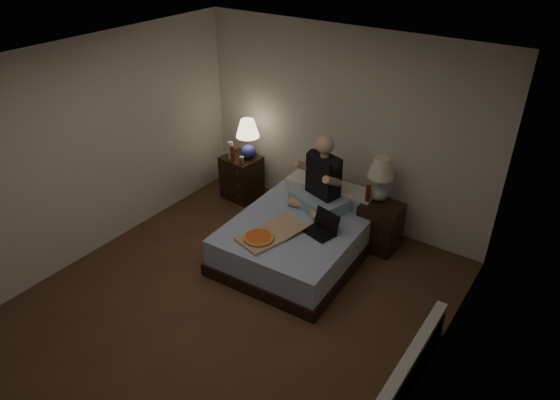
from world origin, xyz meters
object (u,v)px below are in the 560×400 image
Objects in this scene: nightstand_left at (242,177)px; soda_can at (242,160)px; lamp_right at (380,180)px; beer_bottle_right at (368,194)px; nightstand_right at (380,226)px; beer_bottle_left at (233,154)px; water_bottle at (230,150)px; pizza_box at (259,238)px; person at (321,173)px; bed at (300,237)px; radiator at (407,372)px; lamp_left at (248,139)px; laptop at (319,225)px.

nightstand_left is 6.31× the size of soda_can.
lamp_right is 0.23m from beer_bottle_right.
beer_bottle_left is at bearing -174.34° from nightstand_right.
water_bottle is at bearing 171.92° from soda_can.
soda_can is at bearing -8.08° from water_bottle.
water_bottle is 0.33× the size of pizza_box.
soda_can is 0.11× the size of person.
radiator is (1.83, -1.14, -0.03)m from bed.
soda_can is 0.15m from beer_bottle_left.
radiator is at bearing -30.51° from lamp_left.
lamp_right is at bearing 6.87° from beer_bottle_left.
water_bottle is at bearing 145.85° from beer_bottle_left.
bed is 1.70m from water_bottle.
soda_can is 0.13× the size of pizza_box.
beer_bottle_left is (-1.43, 0.51, 0.51)m from bed.
soda_can is (-1.30, 0.54, 0.45)m from bed.
nightstand_right is at bearing 4.43° from beer_bottle_left.
water_bottle is at bearing 174.18° from laptop.
beer_bottle_left is 3.69m from radiator.
lamp_left is 3.74m from radiator.
laptop is at bearing -106.96° from beer_bottle_right.
beer_bottle_left reaches higher than beer_bottle_right.
beer_bottle_left is at bearing -167.78° from person.
lamp_left is 0.74× the size of pizza_box.
lamp_left is 5.60× the size of soda_can.
person is (1.45, -0.29, 0.62)m from nightstand_left.
person is (-0.70, -0.29, 0.64)m from nightstand_right.
lamp_left reaches higher than beer_bottle_right.
nightstand_right is 1.06× the size of lamp_left.
laptop is at bearing -18.85° from nightstand_left.
beer_bottle_right is 2.24m from radiator.
person reaches higher than pizza_box.
water_bottle is at bearing -175.01° from lamp_right.
pizza_box is (-0.77, -1.37, -0.36)m from lamp_right.
lamp_right is (-0.09, 0.08, 0.58)m from nightstand_right.
lamp_right is 2.24× the size of water_bottle.
bed is at bearing -22.40° from soda_can.
water_bottle reaches higher than bed.
lamp_right is at bearing 4.99° from water_bottle.
pizza_box is 2.07m from radiator.
nightstand_right is (2.15, -0.01, -0.02)m from nightstand_left.
beer_bottle_left is (-0.09, -0.22, -0.17)m from lamp_left.
beer_bottle_left is 0.30× the size of pizza_box.
soda_can is at bearing 151.91° from radiator.
soda_can reaches higher than laptop.
laptop is (1.65, -0.84, -0.32)m from lamp_left.
lamp_right is 2.34m from radiator.
laptop is at bearing 145.79° from radiator.
nightstand_left is 2.74× the size of beer_bottle_right.
beer_bottle_left is (-2.05, -0.25, -0.13)m from lamp_right.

